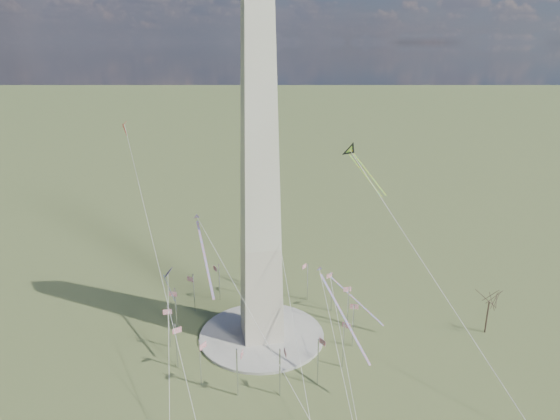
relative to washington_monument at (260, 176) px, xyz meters
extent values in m
plane|color=#496130|center=(0.00, 0.00, -47.95)|extent=(2000.00, 2000.00, 0.00)
cylinder|color=#A9A69A|center=(0.00, 0.00, -47.55)|extent=(36.00, 36.00, 0.80)
cylinder|color=silver|center=(26.00, 0.00, -41.45)|extent=(0.36, 0.36, 13.00)
cube|color=#B21720|center=(26.00, 1.30, -36.15)|extent=(2.40, 0.08, 1.50)
cylinder|color=silver|center=(24.02, 9.95, -41.45)|extent=(0.36, 0.36, 13.00)
cube|color=#B21720|center=(23.52, 11.15, -36.15)|extent=(2.25, 0.99, 1.50)
cylinder|color=silver|center=(18.38, 18.38, -41.45)|extent=(0.36, 0.36, 13.00)
cube|color=#B21720|center=(17.47, 19.30, -36.15)|extent=(1.75, 1.75, 1.50)
cylinder|color=silver|center=(9.95, 24.02, -41.45)|extent=(0.36, 0.36, 13.00)
cube|color=#B21720|center=(8.75, 24.52, -36.15)|extent=(0.99, 2.25, 1.50)
cylinder|color=silver|center=(0.00, 26.00, -41.45)|extent=(0.36, 0.36, 13.00)
cube|color=#B21720|center=(-1.30, 26.00, -36.15)|extent=(0.08, 2.40, 1.50)
cylinder|color=silver|center=(-9.95, 24.02, -41.45)|extent=(0.36, 0.36, 13.00)
cube|color=#B21720|center=(-11.15, 23.52, -36.15)|extent=(0.99, 2.25, 1.50)
cylinder|color=silver|center=(-18.38, 18.38, -41.45)|extent=(0.36, 0.36, 13.00)
cube|color=#B21720|center=(-19.30, 17.47, -36.15)|extent=(1.75, 1.75, 1.50)
cylinder|color=silver|center=(-24.02, 9.95, -41.45)|extent=(0.36, 0.36, 13.00)
cube|color=#B21720|center=(-24.52, 8.75, -36.15)|extent=(2.25, 0.99, 1.50)
cylinder|color=silver|center=(-26.00, 0.00, -41.45)|extent=(0.36, 0.36, 13.00)
cube|color=#B21720|center=(-26.00, -1.30, -36.15)|extent=(2.40, 0.08, 1.50)
cylinder|color=silver|center=(-24.02, -9.95, -41.45)|extent=(0.36, 0.36, 13.00)
cube|color=#B21720|center=(-23.52, -11.15, -36.15)|extent=(2.25, 0.99, 1.50)
cylinder|color=silver|center=(-18.38, -18.38, -41.45)|extent=(0.36, 0.36, 13.00)
cube|color=#B21720|center=(-17.47, -19.30, -36.15)|extent=(1.75, 1.75, 1.50)
cylinder|color=silver|center=(-9.95, -24.02, -41.45)|extent=(0.36, 0.36, 13.00)
cube|color=#B21720|center=(-8.75, -24.52, -36.15)|extent=(0.99, 2.25, 1.50)
cylinder|color=silver|center=(0.00, -26.00, -41.45)|extent=(0.36, 0.36, 13.00)
cube|color=#B21720|center=(1.30, -26.00, -36.15)|extent=(0.08, 2.40, 1.50)
cylinder|color=silver|center=(9.95, -24.02, -41.45)|extent=(0.36, 0.36, 13.00)
cube|color=#B21720|center=(11.15, -23.52, -36.15)|extent=(0.99, 2.25, 1.50)
cylinder|color=silver|center=(18.38, -18.38, -41.45)|extent=(0.36, 0.36, 13.00)
cube|color=#B21720|center=(19.30, -17.47, -36.15)|extent=(1.75, 1.75, 1.50)
cylinder|color=silver|center=(24.02, -9.95, -41.45)|extent=(0.36, 0.36, 13.00)
cube|color=#B21720|center=(24.52, -8.75, -36.15)|extent=(2.25, 0.99, 1.50)
cylinder|color=#4A352C|center=(64.77, -11.06, -42.93)|extent=(0.44, 0.44, 10.05)
cube|color=gold|center=(34.09, 9.50, -3.51)|extent=(6.16, 12.98, 9.84)
cube|color=gold|center=(32.46, 8.77, -3.51)|extent=(6.16, 12.98, 9.84)
cube|color=navy|center=(-25.01, -2.29, -24.14)|extent=(2.49, 3.57, 2.69)
cube|color=#E65224|center=(-25.01, -2.29, -28.59)|extent=(2.59, 2.61, 9.31)
cube|color=#E65224|center=(16.77, -22.29, -30.61)|extent=(6.73, 21.39, 13.84)
cube|color=#E65224|center=(-15.30, -4.25, -19.93)|extent=(2.94, 21.07, 13.24)
cube|color=#E65224|center=(28.81, 0.34, -39.82)|extent=(13.02, 12.78, 11.06)
cube|color=red|center=(-36.03, 35.45, 9.36)|extent=(1.52, 2.24, 1.72)
cube|color=red|center=(-36.03, 35.45, 7.48)|extent=(1.10, 1.33, 3.96)
cube|color=silver|center=(5.95, 44.79, 15.76)|extent=(1.36, 2.15, 1.75)
cube|color=silver|center=(5.95, 44.79, 13.84)|extent=(0.90, 1.45, 4.01)
camera|label=1|loc=(-20.09, -123.98, 33.00)|focal=32.00mm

